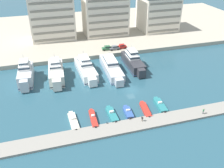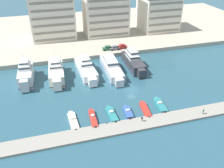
# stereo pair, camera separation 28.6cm
# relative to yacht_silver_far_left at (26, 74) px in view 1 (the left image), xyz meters

# --- Properties ---
(ground_plane) EXTENTS (400.00, 400.00, 0.00)m
(ground_plane) POSITION_rel_yacht_silver_far_left_xyz_m (31.85, -15.02, -2.74)
(ground_plane) COLOR #285160
(quay_promenade) EXTENTS (180.00, 70.00, 1.61)m
(quay_promenade) POSITION_rel_yacht_silver_far_left_xyz_m (31.85, 46.06, -1.93)
(quay_promenade) COLOR #ADA38E
(quay_promenade) RESTS_ON ground
(pier_dock) EXTENTS (120.00, 4.83, 0.61)m
(pier_dock) POSITION_rel_yacht_silver_far_left_xyz_m (31.85, -31.97, -2.43)
(pier_dock) COLOR gray
(pier_dock) RESTS_ON ground
(yacht_silver_far_left) EXTENTS (5.22, 15.73, 9.00)m
(yacht_silver_far_left) POSITION_rel_yacht_silver_far_left_xyz_m (0.00, 0.00, 0.00)
(yacht_silver_far_left) COLOR silver
(yacht_silver_far_left) RESTS_ON ground
(yacht_ivory_left) EXTENTS (5.83, 17.86, 8.32)m
(yacht_ivory_left) POSITION_rel_yacht_silver_far_left_xyz_m (9.91, -0.87, -0.26)
(yacht_ivory_left) COLOR silver
(yacht_ivory_left) RESTS_ON ground
(yacht_white_mid_left) EXTENTS (5.62, 19.95, 7.70)m
(yacht_white_mid_left) POSITION_rel_yacht_silver_far_left_xyz_m (20.23, -0.11, -0.58)
(yacht_white_mid_left) COLOR white
(yacht_white_mid_left) RESTS_ON ground
(yacht_silver_center_left) EXTENTS (5.57, 22.45, 6.45)m
(yacht_silver_center_left) POSITION_rel_yacht_silver_far_left_xyz_m (29.28, -1.35, -0.89)
(yacht_silver_center_left) COLOR silver
(yacht_silver_center_left) RESTS_ON ground
(yacht_charcoal_center) EXTENTS (5.05, 18.73, 8.19)m
(yacht_charcoal_center) POSITION_rel_yacht_silver_far_left_xyz_m (38.11, 0.15, -0.41)
(yacht_charcoal_center) COLOR #333338
(yacht_charcoal_center) RESTS_ON ground
(motorboat_cream_far_left) EXTENTS (2.18, 8.23, 1.24)m
(motorboat_cream_far_left) POSITION_rel_yacht_silver_far_left_xyz_m (11.73, -25.97, -2.36)
(motorboat_cream_far_left) COLOR beige
(motorboat_cream_far_left) RESTS_ON ground
(motorboat_red_left) EXTENTS (1.91, 8.13, 1.42)m
(motorboat_red_left) POSITION_rel_yacht_silver_far_left_xyz_m (16.93, -26.59, -2.26)
(motorboat_red_left) COLOR red
(motorboat_red_left) RESTS_ON ground
(motorboat_teal_mid_left) EXTENTS (2.09, 7.46, 1.50)m
(motorboat_teal_mid_left) POSITION_rel_yacht_silver_far_left_xyz_m (22.15, -26.30, -2.23)
(motorboat_teal_mid_left) COLOR teal
(motorboat_teal_mid_left) RESTS_ON ground
(motorboat_blue_center_left) EXTENTS (2.24, 6.11, 1.38)m
(motorboat_blue_center_left) POSITION_rel_yacht_silver_far_left_xyz_m (26.66, -26.69, -2.22)
(motorboat_blue_center_left) COLOR #33569E
(motorboat_blue_center_left) RESTS_ON ground
(motorboat_red_center) EXTENTS (2.53, 7.86, 0.83)m
(motorboat_red_center) POSITION_rel_yacht_silver_far_left_xyz_m (31.82, -26.62, -2.36)
(motorboat_red_center) COLOR red
(motorboat_red_center) RESTS_ON ground
(motorboat_teal_center_right) EXTENTS (2.55, 7.68, 1.49)m
(motorboat_teal_center_right) POSITION_rel_yacht_silver_far_left_xyz_m (36.62, -26.01, -2.20)
(motorboat_teal_center_right) COLOR teal
(motorboat_teal_center_right) RESTS_ON ground
(car_green_far_left) EXTENTS (4.17, 2.06, 1.80)m
(car_green_far_left) POSITION_rel_yacht_silver_far_left_xyz_m (32.25, 15.23, -0.15)
(car_green_far_left) COLOR #2D6642
(car_green_far_left) RESTS_ON quay_promenade
(car_grey_left) EXTENTS (4.11, 1.95, 1.80)m
(car_grey_left) POSITION_rel_yacht_silver_far_left_xyz_m (35.22, 14.55, -0.15)
(car_grey_left) COLOR slate
(car_grey_left) RESTS_ON quay_promenade
(car_red_mid_left) EXTENTS (4.13, 1.97, 1.80)m
(car_red_mid_left) POSITION_rel_yacht_silver_far_left_xyz_m (38.57, 15.13, -0.15)
(car_red_mid_left) COLOR red
(car_red_mid_left) RESTS_ON quay_promenade
(apartment_block_far_left) EXTENTS (19.56, 12.66, 24.44)m
(apartment_block_far_left) POSITION_rel_yacht_silver_far_left_xyz_m (12.45, 35.89, 10.15)
(apartment_block_far_left) COLOR silver
(apartment_block_far_left) RESTS_ON quay_promenade
(apartment_block_left) EXTENTS (20.37, 12.97, 27.24)m
(apartment_block_left) POSITION_rel_yacht_silver_far_left_xyz_m (36.89, 35.07, 11.55)
(apartment_block_left) COLOR silver
(apartment_block_left) RESTS_ON quay_promenade
(apartment_block_mid_left) EXTENTS (17.91, 15.80, 18.48)m
(apartment_block_mid_left) POSITION_rel_yacht_silver_far_left_xyz_m (63.79, 34.85, 7.17)
(apartment_block_mid_left) COLOR silver
(apartment_block_mid_left) RESTS_ON quay_promenade
(pedestrian_near_edge) EXTENTS (0.58, 0.44, 1.71)m
(pedestrian_near_edge) POSITION_rel_yacht_silver_far_left_xyz_m (45.89, -33.02, -1.11)
(pedestrian_near_edge) COLOR #282D3D
(pedestrian_near_edge) RESTS_ON pier_dock
(pedestrian_mid_deck) EXTENTS (0.39, 0.55, 1.58)m
(pedestrian_mid_deck) POSITION_rel_yacht_silver_far_left_xyz_m (28.85, -31.37, -1.19)
(pedestrian_mid_deck) COLOR #7A6B56
(pedestrian_mid_deck) RESTS_ON pier_dock
(bollard_west) EXTENTS (0.20, 0.20, 0.61)m
(bollard_west) POSITION_rel_yacht_silver_far_left_xyz_m (19.83, -29.80, -1.80)
(bollard_west) COLOR #2D2D33
(bollard_west) RESTS_ON pier_dock
(bollard_west_mid) EXTENTS (0.20, 0.20, 0.61)m
(bollard_west_mid) POSITION_rel_yacht_silver_far_left_xyz_m (26.03, -29.80, -1.80)
(bollard_west_mid) COLOR #2D2D33
(bollard_west_mid) RESTS_ON pier_dock
(bollard_east_mid) EXTENTS (0.20, 0.20, 0.61)m
(bollard_east_mid) POSITION_rel_yacht_silver_far_left_xyz_m (32.23, -29.80, -1.80)
(bollard_east_mid) COLOR #2D2D33
(bollard_east_mid) RESTS_ON pier_dock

